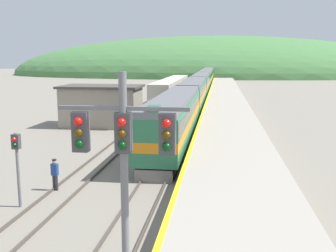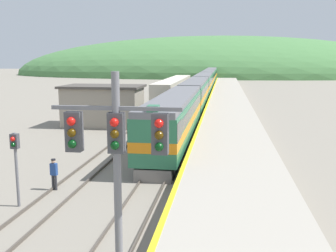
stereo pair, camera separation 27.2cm
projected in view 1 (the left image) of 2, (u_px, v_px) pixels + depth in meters
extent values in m
cube|color=#4C443D|center=(196.00, 97.00, 72.47)|extent=(0.08, 180.00, 0.16)
cube|color=#4C443D|center=(204.00, 97.00, 72.28)|extent=(0.08, 180.00, 0.16)
cube|color=#4C443D|center=(172.00, 96.00, 73.05)|extent=(0.08, 180.00, 0.16)
cube|color=#4C443D|center=(180.00, 96.00, 72.86)|extent=(0.08, 180.00, 0.16)
cube|color=#9E9689|center=(226.00, 108.00, 52.17)|extent=(5.77, 140.00, 1.12)
cube|color=yellow|center=(206.00, 103.00, 52.43)|extent=(0.24, 140.00, 0.01)
ellipsoid|color=#477A42|center=(212.00, 75.00, 165.98)|extent=(173.33, 78.00, 32.42)
cube|color=gray|center=(102.00, 107.00, 41.30)|extent=(7.83, 4.60, 4.04)
cube|color=#47423D|center=(101.00, 87.00, 40.93)|extent=(8.33, 5.10, 0.24)
cube|color=black|center=(175.00, 138.00, 33.05)|extent=(2.31, 20.50, 0.85)
cube|color=#286B47|center=(175.00, 117.00, 32.73)|extent=(2.82, 21.80, 2.84)
cube|color=orange|center=(175.00, 119.00, 32.77)|extent=(2.85, 21.82, 0.63)
cube|color=black|center=(175.00, 109.00, 32.62)|extent=(2.85, 20.50, 0.85)
cube|color=slate|center=(175.00, 97.00, 32.45)|extent=(2.65, 21.80, 0.40)
cube|color=black|center=(156.00, 130.00, 23.08)|extent=(2.86, 2.20, 1.14)
cube|color=#286B47|center=(154.00, 109.00, 22.18)|extent=(0.64, 0.80, 0.36)
cube|color=slate|center=(154.00, 176.00, 22.60)|extent=(2.20, 0.40, 0.77)
cube|color=black|center=(193.00, 106.00, 54.85)|extent=(2.31, 19.78, 0.85)
cube|color=#286B47|center=(193.00, 93.00, 54.54)|extent=(2.82, 21.05, 2.84)
cube|color=orange|center=(193.00, 95.00, 54.58)|extent=(2.85, 21.07, 0.63)
cube|color=black|center=(193.00, 89.00, 54.43)|extent=(2.85, 19.78, 0.85)
cube|color=slate|center=(193.00, 82.00, 54.26)|extent=(2.65, 21.05, 0.40)
cube|color=black|center=(201.00, 93.00, 76.29)|extent=(2.31, 19.78, 0.85)
cube|color=#286B47|center=(201.00, 83.00, 75.97)|extent=(2.82, 21.05, 2.84)
cube|color=orange|center=(201.00, 85.00, 76.01)|extent=(2.85, 21.07, 0.63)
cube|color=black|center=(201.00, 80.00, 75.87)|extent=(2.85, 19.78, 0.85)
cube|color=slate|center=(201.00, 75.00, 75.70)|extent=(2.65, 21.05, 0.40)
cube|color=black|center=(205.00, 85.00, 97.72)|extent=(2.31, 19.78, 0.85)
cube|color=#286B47|center=(205.00, 78.00, 97.41)|extent=(2.82, 21.05, 2.84)
cube|color=orange|center=(205.00, 79.00, 97.45)|extent=(2.85, 21.07, 0.63)
cube|color=black|center=(205.00, 75.00, 97.30)|extent=(2.85, 19.78, 0.85)
cube|color=slate|center=(206.00, 71.00, 97.13)|extent=(2.65, 21.05, 0.40)
cube|color=black|center=(208.00, 80.00, 119.16)|extent=(2.31, 19.78, 0.85)
cube|color=#286B47|center=(208.00, 74.00, 118.84)|extent=(2.82, 21.05, 2.84)
cube|color=orange|center=(208.00, 75.00, 118.88)|extent=(2.85, 21.07, 0.63)
cube|color=black|center=(208.00, 72.00, 118.74)|extent=(2.85, 19.78, 0.85)
cube|color=slate|center=(208.00, 69.00, 118.57)|extent=(2.65, 21.05, 0.40)
cube|color=black|center=(172.00, 98.00, 66.66)|extent=(2.46, 28.89, 0.80)
cube|color=beige|center=(172.00, 87.00, 66.35)|extent=(2.90, 30.09, 2.84)
cylinder|color=slate|center=(125.00, 205.00, 10.05)|extent=(0.20, 0.20, 6.77)
cube|color=slate|center=(123.00, 108.00, 9.62)|extent=(3.30, 0.10, 0.10)
cube|color=#424247|center=(81.00, 132.00, 9.87)|extent=(0.40, 0.28, 1.02)
sphere|color=red|center=(78.00, 122.00, 9.65)|extent=(0.22, 0.22, 0.22)
sphere|color=#412C05|center=(78.00, 133.00, 9.70)|extent=(0.22, 0.22, 0.22)
sphere|color=black|center=(79.00, 144.00, 9.75)|extent=(0.22, 0.22, 0.22)
cube|color=#424247|center=(123.00, 133.00, 9.73)|extent=(0.40, 0.28, 1.02)
sphere|color=red|center=(121.00, 122.00, 9.51)|extent=(0.22, 0.22, 0.22)
sphere|color=#412C05|center=(122.00, 134.00, 9.56)|extent=(0.22, 0.22, 0.22)
sphere|color=black|center=(122.00, 146.00, 9.61)|extent=(0.22, 0.22, 0.22)
cube|color=#424247|center=(167.00, 134.00, 9.58)|extent=(0.40, 0.28, 1.02)
sphere|color=red|center=(166.00, 123.00, 9.37)|extent=(0.22, 0.22, 0.22)
sphere|color=#412C05|center=(166.00, 135.00, 9.42)|extent=(0.22, 0.22, 0.22)
sphere|color=black|center=(166.00, 147.00, 9.46)|extent=(0.22, 0.22, 0.22)
cylinder|color=slate|center=(18.00, 171.00, 18.65)|extent=(0.14, 0.14, 3.63)
cube|color=#424247|center=(16.00, 142.00, 18.41)|extent=(0.36, 0.28, 0.71)
sphere|color=red|center=(14.00, 139.00, 18.21)|extent=(0.22, 0.22, 0.22)
sphere|color=black|center=(14.00, 145.00, 18.26)|extent=(0.22, 0.22, 0.22)
cylinder|color=#2D2D33|center=(54.00, 183.00, 21.28)|extent=(0.14, 0.14, 0.84)
cylinder|color=#2D2D33|center=(57.00, 183.00, 21.24)|extent=(0.14, 0.14, 0.84)
cube|color=navy|center=(55.00, 170.00, 21.14)|extent=(0.38, 0.26, 0.65)
sphere|color=tan|center=(54.00, 162.00, 21.06)|extent=(0.23, 0.23, 0.23)
cylinder|color=black|center=(54.00, 160.00, 21.05)|extent=(0.24, 0.24, 0.07)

